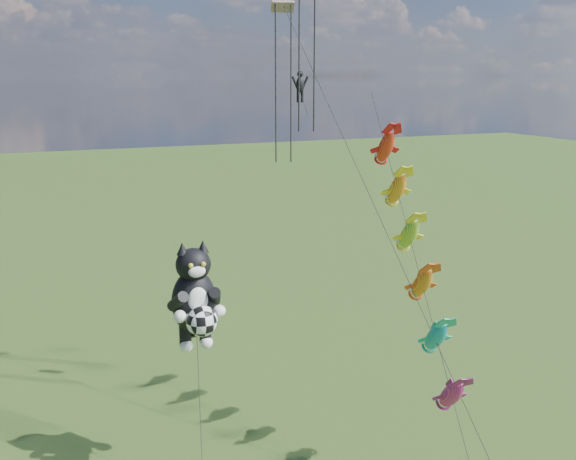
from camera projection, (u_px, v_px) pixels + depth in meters
name	position (u px, v px, depth m)	size (l,w,h in m)	color
cat_kite_rig	(195.00, 298.00, 29.28)	(2.40, 4.14, 11.22)	brown
fish_windsock_rig	(416.00, 259.00, 30.79)	(3.08, 15.73, 17.60)	brown
parafoil_rig	(303.00, 74.00, 33.38)	(4.71, 17.11, 23.38)	brown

